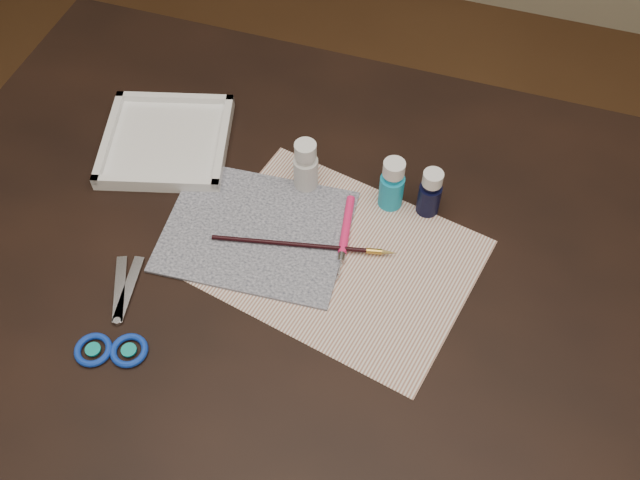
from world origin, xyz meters
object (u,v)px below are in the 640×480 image
(scissors, at_px, (114,310))
(paper, at_px, (339,258))
(paint_bottle_white, at_px, (306,166))
(paint_bottle_navy, at_px, (430,192))
(paint_bottle_cyan, at_px, (392,184))
(canvas, at_px, (256,231))
(palette_tray, at_px, (166,141))

(scissors, bearing_deg, paper, -79.85)
(paint_bottle_white, relative_size, paint_bottle_navy, 1.11)
(paper, xyz_separation_m, paint_bottle_cyan, (0.04, 0.12, 0.05))
(canvas, relative_size, paint_bottle_white, 2.90)
(paper, xyz_separation_m, paint_bottle_white, (-0.09, 0.12, 0.05))
(palette_tray, bearing_deg, paint_bottle_cyan, -0.56)
(paper, xyz_separation_m, paint_bottle_navy, (0.10, 0.13, 0.04))
(canvas, height_order, paint_bottle_cyan, paint_bottle_cyan)
(canvas, bearing_deg, palette_tray, 149.40)
(paper, relative_size, paint_bottle_white, 4.06)
(paint_bottle_white, bearing_deg, paper, -52.47)
(paint_bottle_white, distance_m, scissors, 0.35)
(paint_bottle_cyan, xyz_separation_m, scissors, (-0.31, -0.31, -0.04))
(canvas, height_order, scissors, scissors)
(paint_bottle_navy, bearing_deg, canvas, -152.63)
(canvas, distance_m, palette_tray, 0.24)
(paper, bearing_deg, paint_bottle_navy, 51.64)
(canvas, height_order, palette_tray, palette_tray)
(paint_bottle_cyan, height_order, paint_bottle_navy, paint_bottle_cyan)
(paper, height_order, canvas, canvas)
(paper, bearing_deg, scissors, -145.91)
(canvas, height_order, paint_bottle_white, paint_bottle_white)
(paint_bottle_white, relative_size, palette_tray, 0.47)
(canvas, relative_size, scissors, 1.37)
(scissors, relative_size, palette_tray, 0.99)
(paint_bottle_cyan, bearing_deg, paint_bottle_white, -177.01)
(paper, relative_size, palette_tray, 1.90)
(paint_bottle_white, height_order, paint_bottle_cyan, paint_bottle_white)
(paint_bottle_white, bearing_deg, scissors, -120.93)
(paint_bottle_navy, relative_size, scissors, 0.43)
(scissors, xyz_separation_m, palette_tray, (-0.07, 0.31, 0.01))
(paint_bottle_white, xyz_separation_m, palette_tray, (-0.25, 0.01, -0.03))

